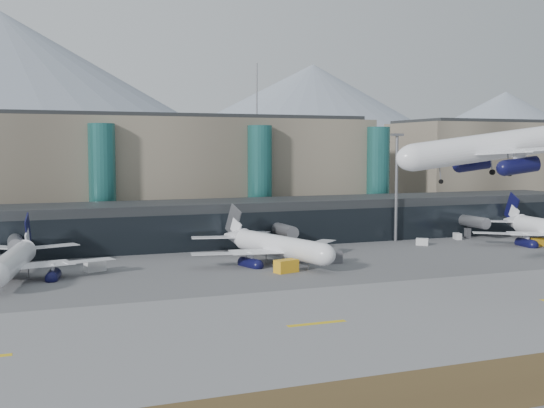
{
  "coord_description": "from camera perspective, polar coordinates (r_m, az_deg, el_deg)",
  "views": [
    {
      "loc": [
        -55.81,
        -91.76,
        22.14
      ],
      "look_at": [
        -7.87,
        32.0,
        11.24
      ],
      "focal_mm": 45.0,
      "sensor_mm": 36.0,
      "label": 1
    }
  ],
  "objects": [
    {
      "name": "veh_d",
      "position": [
        171.88,
        15.24,
        -2.62
      ],
      "size": [
        2.18,
        2.98,
        1.53
      ],
      "primitive_type": "cube",
      "rotation": [
        0.0,
        0.0,
        1.26
      ],
      "color": "silver",
      "rests_on": "ground"
    },
    {
      "name": "terminal_east",
      "position": [
        236.27,
        18.52,
        2.83
      ],
      "size": [
        70.0,
        30.0,
        31.0
      ],
      "color": "gray",
      "rests_on": "ground"
    },
    {
      "name": "teal_towers",
      "position": [
        170.92,
        -7.34,
        1.93
      ],
      "size": [
        116.4,
        19.4,
        46.0
      ],
      "color": "#22615E",
      "rests_on": "ground"
    },
    {
      "name": "veh_a",
      "position": [
        127.21,
        -14.59,
        -5.03
      ],
      "size": [
        3.99,
        2.98,
        2.0
      ],
      "primitive_type": "cube",
      "rotation": [
        0.0,
        0.0,
        0.31
      ],
      "color": "silver",
      "rests_on": "ground"
    },
    {
      "name": "veh_h",
      "position": [
        121.97,
        1.2,
        -5.22
      ],
      "size": [
        4.61,
        3.26,
        2.3
      ],
      "primitive_type": "cube",
      "rotation": [
        0.0,
        0.0,
        0.28
      ],
      "color": "gold",
      "rests_on": "ground"
    },
    {
      "name": "veh_c",
      "position": [
        132.52,
        4.98,
        -4.44
      ],
      "size": [
        4.53,
        3.15,
        2.29
      ],
      "primitive_type": "cube",
      "rotation": [
        0.0,
        0.0,
        -0.26
      ],
      "color": "#4A4A4F",
      "rests_on": "ground"
    },
    {
      "name": "concourse",
      "position": [
        160.48,
        -0.7,
        -1.45
      ],
      "size": [
        170.0,
        27.0,
        10.0
      ],
      "color": "black",
      "rests_on": "ground"
    },
    {
      "name": "runway_markings",
      "position": [
        97.44,
        14.62,
        -8.56
      ],
      "size": [
        128.0,
        1.0,
        0.02
      ],
      "color": "gold",
      "rests_on": "ground"
    },
    {
      "name": "ground",
      "position": [
        109.66,
        10.0,
        -7.03
      ],
      "size": [
        900.0,
        900.0,
        0.0
      ],
      "primitive_type": "plane",
      "color": "#515154",
      "rests_on": "ground"
    },
    {
      "name": "veh_b",
      "position": [
        145.08,
        -0.67,
        -3.78
      ],
      "size": [
        1.98,
        2.87,
        1.55
      ],
      "primitive_type": "cube",
      "rotation": [
        0.0,
        0.0,
        1.7
      ],
      "color": "gold",
      "rests_on": "ground"
    },
    {
      "name": "runway_strip",
      "position": [
        97.45,
        14.62,
        -8.58
      ],
      "size": [
        400.0,
        40.0,
        0.04
      ],
      "primitive_type": "cube",
      "color": "slate",
      "rests_on": "ground"
    },
    {
      "name": "hero_jet",
      "position": [
        113.65,
        19.53,
        5.28
      ],
      "size": [
        37.53,
        37.13,
        12.13
      ],
      "rotation": [
        0.0,
        -0.13,
        -0.17
      ],
      "color": "white",
      "rests_on": "ground"
    },
    {
      "name": "jet_parked_left",
      "position": [
        125.44,
        -20.62,
        -3.81
      ],
      "size": [
        34.23,
        34.79,
        11.22
      ],
      "rotation": [
        0.0,
        0.0,
        1.38
      ],
      "color": "white",
      "rests_on": "ground"
    },
    {
      "name": "lightmast_mid",
      "position": [
        164.18,
        10.37,
        1.92
      ],
      "size": [
        3.0,
        1.2,
        25.6
      ],
      "color": "slate",
      "rests_on": "ground"
    },
    {
      "name": "veh_e",
      "position": [
        165.85,
        21.24,
        -2.97
      ],
      "size": [
        3.63,
        2.47,
        1.89
      ],
      "primitive_type": "cube",
      "rotation": [
        0.0,
        0.0,
        -0.18
      ],
      "color": "gold",
      "rests_on": "ground"
    },
    {
      "name": "mountain_ridge",
      "position": [
        477.78,
        -12.61,
        7.41
      ],
      "size": [
        910.0,
        400.0,
        110.0
      ],
      "color": "gray",
      "rests_on": "ground"
    },
    {
      "name": "terminal_main",
      "position": [
        184.48,
        -11.56,
        2.52
      ],
      "size": [
        130.0,
        30.0,
        31.0
      ],
      "color": "gray",
      "rests_on": "ground"
    },
    {
      "name": "jet_parked_mid",
      "position": [
        134.1,
        -0.29,
        -2.89
      ],
      "size": [
        35.22,
        36.59,
        11.75
      ],
      "rotation": [
        0.0,
        0.0,
        1.84
      ],
      "color": "white",
      "rests_on": "ground"
    },
    {
      "name": "veh_g",
      "position": [
        159.58,
        12.45,
        -3.11
      ],
      "size": [
        3.11,
        2.92,
        1.58
      ],
      "primitive_type": "cube",
      "rotation": [
        0.0,
        0.0,
        -0.67
      ],
      "color": "silver",
      "rests_on": "ground"
    }
  ]
}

